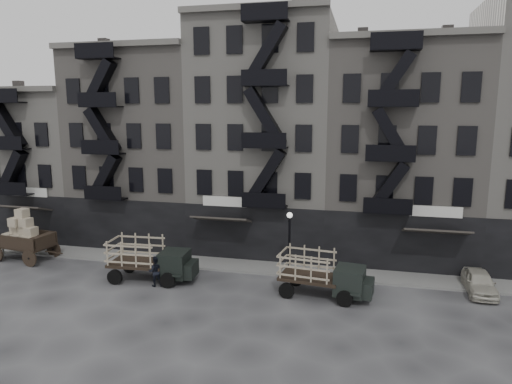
% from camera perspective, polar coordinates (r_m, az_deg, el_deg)
% --- Properties ---
extents(ground, '(140.00, 140.00, 0.00)m').
position_cam_1_polar(ground, '(28.36, -2.87, -11.86)').
color(ground, '#38383A').
rests_on(ground, ground).
extents(sidewalk, '(55.00, 2.50, 0.15)m').
position_cam_1_polar(sidewalk, '(31.72, -0.96, -9.25)').
color(sidewalk, slate).
rests_on(sidewalk, ground).
extents(building_west, '(10.00, 11.35, 13.20)m').
position_cam_1_polar(building_west, '(44.72, -24.61, 3.35)').
color(building_west, '#A7A39A').
rests_on(building_west, ground).
extents(building_midwest, '(10.00, 11.35, 16.20)m').
position_cam_1_polar(building_midwest, '(39.24, -13.10, 5.38)').
color(building_midwest, gray).
rests_on(building_midwest, ground).
extents(building_center, '(10.00, 11.35, 18.20)m').
position_cam_1_polar(building_center, '(35.87, 1.40, 6.80)').
color(building_center, '#A7A39A').
rests_on(building_center, ground).
extents(building_mideast, '(10.00, 11.35, 16.20)m').
position_cam_1_polar(building_mideast, '(35.27, 17.56, 4.64)').
color(building_mideast, gray).
rests_on(building_mideast, ground).
extents(lamp_post, '(0.36, 0.36, 4.28)m').
position_cam_1_polar(lamp_post, '(29.24, 4.19, -5.42)').
color(lamp_post, black).
rests_on(lamp_post, ground).
extents(wagon, '(4.56, 2.83, 3.64)m').
position_cam_1_polar(wagon, '(36.77, -27.23, -4.41)').
color(wagon, black).
rests_on(wagon, ground).
extents(stake_truck_west, '(5.60, 2.58, 2.75)m').
position_cam_1_polar(stake_truck_west, '(29.73, -13.12, -7.85)').
color(stake_truck_west, black).
rests_on(stake_truck_west, ground).
extents(stake_truck_east, '(5.49, 2.72, 2.66)m').
position_cam_1_polar(stake_truck_east, '(26.89, 8.32, -9.77)').
color(stake_truck_east, black).
rests_on(stake_truck_east, ground).
extents(car_east, '(1.60, 3.91, 1.33)m').
position_cam_1_polar(car_east, '(30.37, 26.14, -10.08)').
color(car_east, '#BAB6A7').
rests_on(car_east, ground).
extents(pedestrian_mid, '(1.12, 1.01, 1.90)m').
position_cam_1_polar(pedestrian_mid, '(28.92, -12.45, -9.64)').
color(pedestrian_mid, black).
rests_on(pedestrian_mid, ground).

